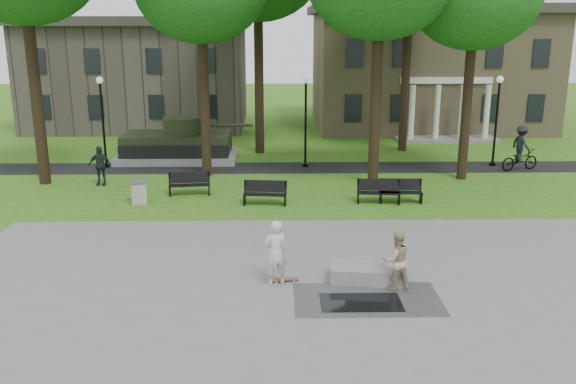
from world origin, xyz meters
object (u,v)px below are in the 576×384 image
friend_watching (396,260)px  trash_bin (139,192)px  concrete_block (368,273)px  park_bench_0 (190,183)px  skateboarder (276,253)px  cyclist (520,152)px

friend_watching → trash_bin: friend_watching is taller
concrete_block → park_bench_0: (-6.51, 9.60, 0.28)m
concrete_block → park_bench_0: park_bench_0 is taller
skateboarder → park_bench_0: (-3.80, 9.81, -0.46)m
friend_watching → park_bench_0: bearing=-66.5°
concrete_block → park_bench_0: size_ratio=1.20×
park_bench_0 → trash_bin: bearing=-152.7°
skateboarder → friend_watching: bearing=155.9°
friend_watching → park_bench_0: friend_watching is taller
concrete_block → friend_watching: size_ratio=1.29×
friend_watching → cyclist: bearing=-134.1°
concrete_block → trash_bin: trash_bin is taller
cyclist → park_bench_0: bearing=86.4°
skateboarder → trash_bin: skateboarder is taller
friend_watching → cyclist: 17.18m
concrete_block → park_bench_0: bearing=124.1°
concrete_block → friend_watching: bearing=-39.8°
cyclist → park_bench_0: size_ratio=1.27×
skateboarder → cyclist: bearing=-149.7°
friend_watching → skateboarder: bearing=-17.8°
park_bench_0 → concrete_block: bearing=-62.5°
trash_bin → friend_watching: bearing=-44.0°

